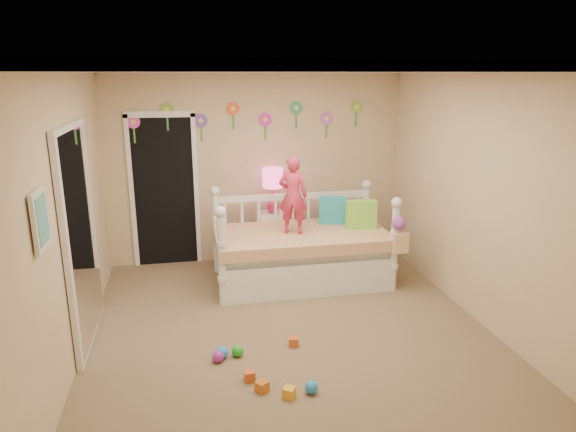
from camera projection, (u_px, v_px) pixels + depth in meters
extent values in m
cube|color=#7F684C|center=(290.00, 331.00, 5.19)|extent=(4.00, 4.50, 0.01)
cube|color=white|center=(290.00, 66.00, 4.49)|extent=(4.00, 4.50, 0.01)
cube|color=tan|center=(257.00, 167.00, 6.96)|extent=(4.00, 0.01, 2.60)
cube|color=tan|center=(67.00, 220.00, 4.46)|extent=(0.01, 4.50, 2.60)
cube|color=tan|center=(481.00, 198.00, 5.23)|extent=(0.01, 4.50, 2.60)
cube|color=#249FB6|center=(332.00, 210.00, 6.59)|extent=(0.37, 0.21, 0.35)
cube|color=#8AE044|center=(361.00, 214.00, 6.38)|extent=(0.39, 0.17, 0.36)
imported|color=#D93153|center=(293.00, 195.00, 6.11)|extent=(0.40, 0.33, 0.95)
cube|color=white|center=(273.00, 237.00, 7.01)|extent=(0.47, 0.38, 0.71)
sphere|color=#E11E6E|center=(273.00, 207.00, 6.89)|extent=(0.17, 0.17, 0.17)
cylinder|color=#E11E6E|center=(273.00, 194.00, 6.84)|extent=(0.03, 0.03, 0.35)
cylinder|color=#FF4C96|center=(273.00, 178.00, 6.78)|extent=(0.28, 0.28, 0.26)
cube|color=black|center=(164.00, 190.00, 6.78)|extent=(0.90, 0.04, 2.07)
cube|color=white|center=(81.00, 236.00, 4.81)|extent=(0.07, 1.30, 2.10)
cube|color=white|center=(40.00, 220.00, 3.55)|extent=(0.05, 0.34, 0.42)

